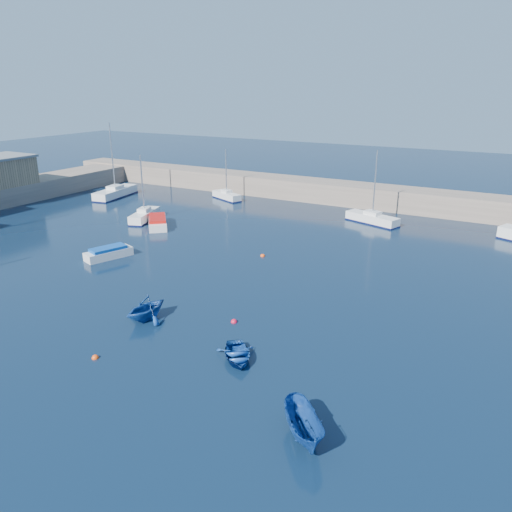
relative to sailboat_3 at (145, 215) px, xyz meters
The scene contains 14 objects.
ground 33.44m from the sailboat_3, 52.91° to the right, with size 220.00×220.00×0.00m, color #0B1C30.
back_wall 27.94m from the sailboat_3, 43.79° to the left, with size 96.00×4.50×2.60m, color #76675A.
sailboat_3 is the anchor object (origin of this frame).
sailboat_4 14.10m from the sailboat_3, 146.92° to the left, with size 3.34×7.89×9.93m.
sailboat_5 13.93m from the sailboat_3, 80.02° to the left, with size 5.11×3.28×6.66m.
sailboat_6 25.70m from the sailboat_3, 26.05° to the left, with size 6.37×3.65×8.07m.
motorboat_1 13.01m from the sailboat_3, 63.20° to the right, with size 2.75×4.40×1.02m.
motorboat_2 3.20m from the sailboat_3, 23.76° to the right, with size 4.83×5.20×1.09m.
dinghy_center 32.59m from the sailboat_3, 40.19° to the right, with size 2.20×3.09×0.64m, color navy.
dinghy_left 25.92m from the sailboat_3, 48.94° to the right, with size 2.77×3.20×1.69m, color navy.
dinghy_right 39.95m from the sailboat_3, 39.38° to the right, with size 1.36×3.62×1.40m, color navy.
buoy_0 30.48m from the sailboat_3, 54.41° to the right, with size 0.41×0.41×0.41m, color #F2450C.
buoy_1 28.10m from the sailboat_3, 37.47° to the right, with size 0.43×0.43×0.43m, color red.
buoy_3 18.29m from the sailboat_3, 14.42° to the right, with size 0.43×0.43×0.43m, color #F2450C.
Camera 1 is at (17.60, -15.46, 14.76)m, focal length 35.00 mm.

